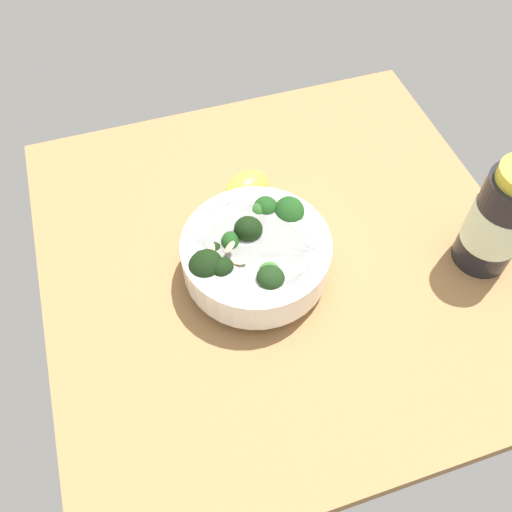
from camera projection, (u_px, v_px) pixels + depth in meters
ground_plane at (282, 259)px, 78.14cm from camera, size 66.44×66.44×3.16cm
bowl_of_broccoli at (255, 254)px, 71.25cm from camera, size 19.49×19.68×9.54cm
lemon_wedge at (247, 187)px, 81.47cm from camera, size 6.89×8.23×3.88cm
bottle_tall at (499, 220)px, 69.84cm from camera, size 7.74×7.74×17.10cm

